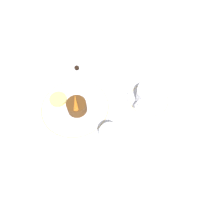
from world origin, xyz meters
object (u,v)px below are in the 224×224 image
Objects in this scene: dinner_plate at (75,108)px; fork at (117,86)px; wine_glass at (111,138)px; dessert_cake at (76,107)px; coffee_cup at (150,95)px.

dinner_plate is 1.43× the size of fork.
dinner_plate reaches higher than fork.
wine_glass reaches higher than dinner_plate.
dessert_cake is (0.01, -0.17, -0.04)m from wine_glass.
coffee_cup is at bearing 148.83° from dessert_cake.
dessert_cake is (0.00, 0.01, 0.03)m from dinner_plate.
fork is 0.18m from dessert_cake.
fork is (0.04, -0.12, -0.04)m from coffee_cup.
coffee_cup is 1.04× the size of wine_glass.
wine_glass reaches higher than fork.
coffee_cup is 0.13m from fork.
fork is at bearing -136.56° from wine_glass.
dinner_plate is 0.18m from fork.
dessert_cake is at bearing -2.87° from fork.
dessert_cake is at bearing -31.17° from coffee_cup.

